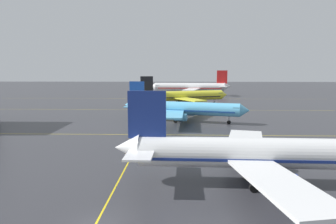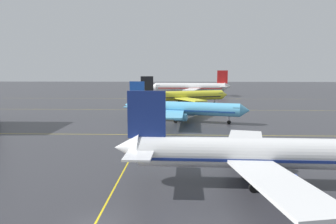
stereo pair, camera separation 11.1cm
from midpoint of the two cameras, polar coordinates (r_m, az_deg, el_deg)
name	(u,v)px [view 1 (the left image)]	position (r m, az deg, el deg)	size (l,w,h in m)	color
airliner_front_gate	(262,153)	(36.28, 17.48, -7.55)	(34.88, 30.14, 10.86)	white
airliner_second_row	(183,108)	(75.92, 2.77, 0.70)	(32.25, 27.47, 10.15)	#5BB7E5
airliner_third_row	(183,96)	(108.74, 2.82, 3.09)	(34.23, 29.27, 10.91)	yellow
airliner_far_left_stand	(191,87)	(152.18, 4.31, 4.75)	(41.00, 35.36, 12.75)	white
taxiway_markings	(151,119)	(80.27, -3.27, -1.40)	(148.87, 167.54, 0.01)	yellow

